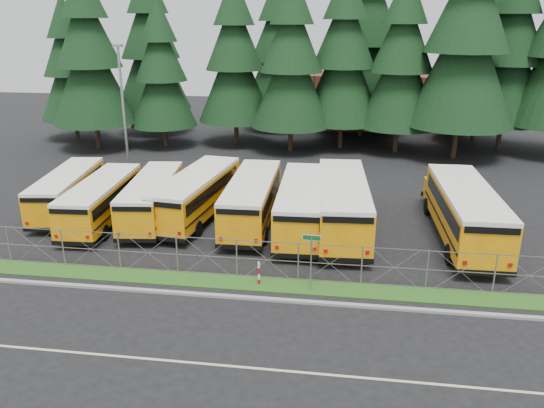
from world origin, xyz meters
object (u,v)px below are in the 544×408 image
Objects in this scene: bus_0 at (70,191)px; street_sign at (311,251)px; bus_4 at (253,200)px; bus_east at (463,213)px; bus_1 at (104,201)px; bus_6 at (342,205)px; bus_3 at (199,195)px; bus_5 at (302,206)px; bus_2 at (154,199)px; striped_bollard at (259,274)px; light_standard at (123,107)px.

street_sign reaches higher than bus_0.
bus_0 is 0.91× the size of bus_4.
bus_east is (12.23, -0.93, 0.14)m from bus_4.
street_sign reaches higher than bus_1.
bus_east reaches higher than street_sign.
bus_1 is at bearing 151.63° from street_sign.
bus_east is at bearing -6.95° from bus_6.
bus_3 is (8.67, 0.05, 0.14)m from bus_0.
bus_6 reaches higher than bus_3.
bus_5 is at bearing -1.49° from bus_1.
bus_2 is 0.85× the size of bus_6.
bus_6 reaches higher than striped_bollard.
street_sign is 23.24m from light_standard.
bus_6 is at bearing -28.01° from light_standard.
bus_2 is at bearing 12.27° from bus_1.
street_sign is at bearing -102.73° from bus_6.
bus_1 is at bearing -76.11° from light_standard.
bus_6 reaches higher than bus_5.
bus_1 is 21.40m from bus_east.
bus_4 is at bearing 166.69° from bus_5.
bus_3 is 0.92× the size of bus_6.
bus_east is (6.79, -0.44, 0.01)m from bus_6.
bus_1 is at bearing 147.31° from striped_bollard.
bus_6 is 4.27× the size of street_sign.
bus_1 is 3.02m from bus_2.
bus_4 is 5.47m from bus_6.
bus_0 is 9.14m from light_standard.
bus_5 reaches higher than street_sign.
street_sign is (10.40, -8.01, 0.70)m from bus_2.
bus_2 is 0.85× the size of bus_east.
bus_6 is (11.70, -0.25, 0.23)m from bus_2.
bus_east reaches higher than bus_6.
light_standard reaches higher than bus_5.
bus_1 is at bearing -170.91° from bus_2.
light_standard reaches higher than street_sign.
bus_5 is 7.71m from street_sign.
bus_2 is 3.63× the size of street_sign.
bus_4 is at bearing 116.68° from street_sign.
striped_bollard is at bearing -147.17° from bus_east.
bus_0 is 0.90× the size of bus_3.
street_sign reaches higher than bus_2.
bus_3 is at bearing 131.26° from street_sign.
bus_4 is 8.25m from striped_bollard.
bus_4 is (6.26, 0.25, 0.10)m from bus_2.
striped_bollard is at bearing 174.74° from street_sign.
bus_2 is 6.26m from bus_4.
bus_5 is (3.08, -0.65, 0.02)m from bus_4.
street_sign is at bearing -138.94° from bus_east.
bus_5 is (15.28, -1.09, 0.15)m from bus_0.
bus_east is 10.04× the size of striped_bollard.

